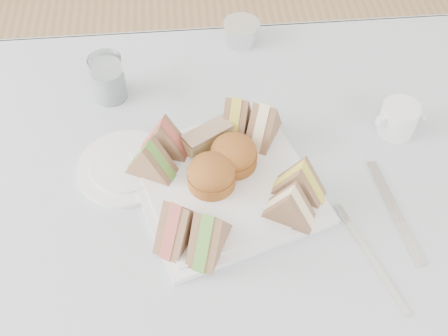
{
  "coord_description": "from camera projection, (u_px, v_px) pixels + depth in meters",
  "views": [
    {
      "loc": [
        -0.08,
        -0.46,
        1.49
      ],
      "look_at": [
        -0.03,
        0.09,
        0.8
      ],
      "focal_mm": 45.0,
      "sensor_mm": 36.0,
      "label": 1
    }
  ],
  "objects": [
    {
      "name": "creamer_jug",
      "position": [
        398.0,
        119.0,
        0.99
      ],
      "size": [
        0.08,
        0.08,
        0.06
      ],
      "primitive_type": "cylinder",
      "rotation": [
        0.0,
        0.0,
        0.33
      ],
      "color": "white",
      "rests_on": "tablecloth"
    },
    {
      "name": "scone_right",
      "position": [
        234.0,
        154.0,
        0.92
      ],
      "size": [
        0.11,
        0.11,
        0.05
      ],
      "primitive_type": "cylinder",
      "rotation": [
        0.0,
        0.0,
        0.53
      ],
      "color": "#AA5620",
      "rests_on": "serving_plate"
    },
    {
      "name": "sandwich_bl_b",
      "position": [
        164.0,
        136.0,
        0.93
      ],
      "size": [
        0.09,
        0.06,
        0.08
      ],
      "primitive_type": null,
      "rotation": [
        0.0,
        0.0,
        2.82
      ],
      "color": "#926D51",
      "rests_on": "serving_plate"
    },
    {
      "name": "fork",
      "position": [
        376.0,
        266.0,
        0.83
      ],
      "size": [
        0.06,
        0.17,
        0.0
      ],
      "primitive_type": "cube",
      "rotation": [
        0.0,
        0.0,
        0.29
      ],
      "color": "silver",
      "rests_on": "tablecloth"
    },
    {
      "name": "table",
      "position": [
        242.0,
        327.0,
        1.17
      ],
      "size": [
        0.9,
        0.9,
        0.74
      ],
      "primitive_type": "cube",
      "color": "brown",
      "rests_on": "floor"
    },
    {
      "name": "pastry_slice",
      "position": [
        208.0,
        138.0,
        0.95
      ],
      "size": [
        0.09,
        0.07,
        0.04
      ],
      "primitive_type": "cube",
      "rotation": [
        0.0,
        0.0,
        0.54
      ],
      "color": "#C8B88D",
      "rests_on": "serving_plate"
    },
    {
      "name": "water_glass",
      "position": [
        108.0,
        78.0,
        1.03
      ],
      "size": [
        0.06,
        0.06,
        0.09
      ],
      "primitive_type": "cylinder",
      "rotation": [
        0.0,
        0.0,
        -0.0
      ],
      "color": "white",
      "rests_on": "tablecloth"
    },
    {
      "name": "sandwich_bl_a",
      "position": [
        150.0,
        158.0,
        0.9
      ],
      "size": [
        0.09,
        0.07,
        0.07
      ],
      "primitive_type": null,
      "rotation": [
        0.0,
        0.0,
        2.65
      ],
      "color": "#926D51",
      "rests_on": "serving_plate"
    },
    {
      "name": "tea_strainer",
      "position": [
        241.0,
        33.0,
        1.15
      ],
      "size": [
        0.1,
        0.1,
        0.04
      ],
      "primitive_type": "cylinder",
      "rotation": [
        0.0,
        0.0,
        0.36
      ],
      "color": "silver",
      "rests_on": "tablecloth"
    },
    {
      "name": "sandwich_fl_b",
      "position": [
        209.0,
        231.0,
        0.81
      ],
      "size": [
        0.08,
        0.1,
        0.08
      ],
      "primitive_type": null,
      "rotation": [
        0.0,
        0.0,
        1.13
      ],
      "color": "#926D51",
      "rests_on": "serving_plate"
    },
    {
      "name": "sandwich_br_b",
      "position": [
        237.0,
        114.0,
        0.96
      ],
      "size": [
        0.07,
        0.09,
        0.08
      ],
      "primitive_type": null,
      "rotation": [
        0.0,
        0.0,
        -1.91
      ],
      "color": "#926D51",
      "rests_on": "serving_plate"
    },
    {
      "name": "serving_plate",
      "position": [
        224.0,
        185.0,
        0.92
      ],
      "size": [
        0.35,
        0.35,
        0.01
      ],
      "primitive_type": "cube",
      "rotation": [
        0.0,
        0.0,
        0.31
      ],
      "color": "white",
      "rests_on": "tablecloth"
    },
    {
      "name": "sandwich_br_a",
      "position": [
        264.0,
        121.0,
        0.95
      ],
      "size": [
        0.08,
        0.1,
        0.08
      ],
      "primitive_type": null,
      "rotation": [
        0.0,
        0.0,
        -2.05
      ],
      "color": "#926D51",
      "rests_on": "serving_plate"
    },
    {
      "name": "side_plate",
      "position": [
        126.0,
        167.0,
        0.95
      ],
      "size": [
        0.19,
        0.19,
        0.01
      ],
      "primitive_type": "cylinder",
      "rotation": [
        0.0,
        0.0,
        -0.14
      ],
      "color": "white",
      "rests_on": "tablecloth"
    },
    {
      "name": "scone_left",
      "position": [
        211.0,
        174.0,
        0.9
      ],
      "size": [
        0.1,
        0.1,
        0.05
      ],
      "primitive_type": "cylinder",
      "rotation": [
        0.0,
        0.0,
        0.43
      ],
      "color": "#AA5620",
      "rests_on": "serving_plate"
    },
    {
      "name": "tablecloth",
      "position": [
        248.0,
        232.0,
        0.88
      ],
      "size": [
        1.02,
        1.02,
        0.01
      ],
      "primitive_type": "cube",
      "color": "silver",
      "rests_on": "table"
    },
    {
      "name": "sandwich_fl_a",
      "position": [
        178.0,
        220.0,
        0.82
      ],
      "size": [
        0.09,
        0.1,
        0.08
      ],
      "primitive_type": null,
      "rotation": [
        0.0,
        0.0,
        1.01
      ],
      "color": "#926D51",
      "rests_on": "serving_plate"
    },
    {
      "name": "sandwich_fr_b",
      "position": [
        290.0,
        203.0,
        0.85
      ],
      "size": [
        0.09,
        0.07,
        0.07
      ],
      "primitive_type": null,
      "rotation": [
        0.0,
        0.0,
        -0.51
      ],
      "color": "#926D51",
      "rests_on": "serving_plate"
    },
    {
      "name": "knife",
      "position": [
        394.0,
        211.0,
        0.9
      ],
      "size": [
        0.04,
        0.2,
        0.0
      ],
      "primitive_type": "cube",
      "rotation": [
        0.0,
        0.0,
        0.12
      ],
      "color": "silver",
      "rests_on": "tablecloth"
    },
    {
      "name": "sandwich_fr_a",
      "position": [
        300.0,
        179.0,
        0.88
      ],
      "size": [
        0.09,
        0.07,
        0.08
      ],
      "primitive_type": null,
      "rotation": [
        0.0,
        0.0,
        -0.47
      ],
      "color": "#926D51",
      "rests_on": "serving_plate"
    }
  ]
}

